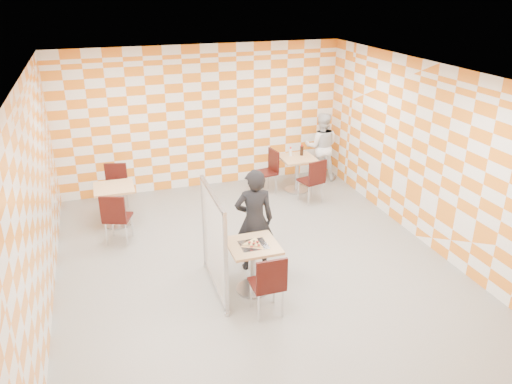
% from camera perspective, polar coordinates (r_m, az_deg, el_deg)
% --- Properties ---
extents(room_shell, '(7.00, 7.00, 7.00)m').
position_cam_1_polar(room_shell, '(7.85, -1.47, 3.20)').
color(room_shell, gray).
rests_on(room_shell, ground).
extents(main_table, '(0.70, 0.70, 0.75)m').
position_cam_1_polar(main_table, '(7.16, -0.34, -7.68)').
color(main_table, tan).
rests_on(main_table, ground).
extents(second_table, '(0.70, 0.70, 0.75)m').
position_cam_1_polar(second_table, '(10.55, 4.72, 2.74)').
color(second_table, tan).
rests_on(second_table, ground).
extents(empty_table, '(0.70, 0.70, 0.75)m').
position_cam_1_polar(empty_table, '(9.39, -15.79, -0.76)').
color(empty_table, tan).
rests_on(empty_table, ground).
extents(chair_main_front, '(0.42, 0.43, 0.92)m').
position_cam_1_polar(chair_main_front, '(6.62, 1.50, -10.21)').
color(chair_main_front, '#340D0A').
rests_on(chair_main_front, ground).
extents(chair_second_front, '(0.51, 0.52, 0.92)m').
position_cam_1_polar(chair_second_front, '(9.97, 6.63, 1.61)').
color(chair_second_front, '#340D0A').
rests_on(chair_second_front, ground).
extents(chair_second_side, '(0.49, 0.48, 0.92)m').
position_cam_1_polar(chair_second_side, '(10.43, 1.50, 2.78)').
color(chair_second_side, '#340D0A').
rests_on(chair_second_side, ground).
extents(chair_empty_near, '(0.54, 0.55, 0.92)m').
position_cam_1_polar(chair_empty_near, '(8.67, -15.75, -2.55)').
color(chair_empty_near, '#340D0A').
rests_on(chair_empty_near, ground).
extents(chair_empty_far, '(0.51, 0.52, 0.92)m').
position_cam_1_polar(chair_empty_far, '(9.99, -15.72, 0.91)').
color(chair_empty_far, '#340D0A').
rests_on(chair_empty_far, ground).
extents(partition, '(0.08, 1.38, 1.55)m').
position_cam_1_polar(partition, '(7.05, -4.82, -5.69)').
color(partition, white).
rests_on(partition, ground).
extents(man_dark, '(0.65, 0.48, 1.64)m').
position_cam_1_polar(man_dark, '(7.55, -0.20, -3.26)').
color(man_dark, black).
rests_on(man_dark, ground).
extents(man_white, '(0.90, 0.81, 1.53)m').
position_cam_1_polar(man_white, '(11.19, 7.47, 5.19)').
color(man_white, white).
rests_on(man_white, ground).
extents(pizza_on_foil, '(0.40, 0.40, 0.04)m').
position_cam_1_polar(pizza_on_foil, '(7.02, -0.30, -5.94)').
color(pizza_on_foil, silver).
rests_on(pizza_on_foil, main_table).
extents(sport_bottle, '(0.06, 0.06, 0.20)m').
position_cam_1_polar(sport_bottle, '(10.52, 3.97, 4.59)').
color(sport_bottle, white).
rests_on(sport_bottle, second_table).
extents(soda_bottle, '(0.07, 0.07, 0.23)m').
position_cam_1_polar(soda_bottle, '(10.57, 5.25, 4.74)').
color(soda_bottle, black).
rests_on(soda_bottle, second_table).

